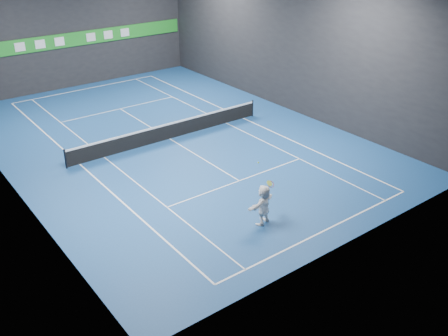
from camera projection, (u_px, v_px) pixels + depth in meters
ground at (170, 139)px, 28.89m from camera, size 26.00×26.00×0.00m
wall_back at (73, 25)px, 36.11m from camera, size 18.00×0.10×9.00m
wall_front at (358, 139)px, 17.61m from camera, size 18.00×0.10×9.00m
wall_right at (288, 40)px, 31.71m from camera, size 0.10×26.00×9.00m
baseline_near at (323, 231)px, 20.43m from camera, size 10.98×0.08×0.01m
baseline_far at (87, 89)px, 37.35m from camera, size 10.98×0.08×0.01m
sideline_doubles_left at (80, 164)px, 25.93m from camera, size 0.08×23.78×0.01m
sideline_doubles_right at (244, 118)px, 31.84m from camera, size 0.08×23.78×0.01m
sideline_singles_left at (105, 158)px, 26.68m from camera, size 0.06×23.78×0.01m
sideline_singles_right at (227, 123)px, 31.10m from camera, size 0.06×23.78×0.01m
service_line_near at (239, 181)px, 24.33m from camera, size 8.23×0.06×0.01m
service_line_far at (120, 109)px, 33.44m from camera, size 8.23×0.06×0.01m
center_service_line at (170, 139)px, 28.89m from camera, size 0.06×12.80×0.01m
player at (263, 205)px, 20.60m from camera, size 1.73×0.96×1.78m
tennis_ball at (258, 163)px, 19.81m from camera, size 0.06×0.06×0.06m
tennis_net at (170, 131)px, 28.65m from camera, size 12.50×0.10×1.07m
sponsor_banner at (75, 39)px, 36.52m from camera, size 17.64×0.11×1.00m
tennis_racket at (270, 185)px, 20.49m from camera, size 0.48×0.32×0.65m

